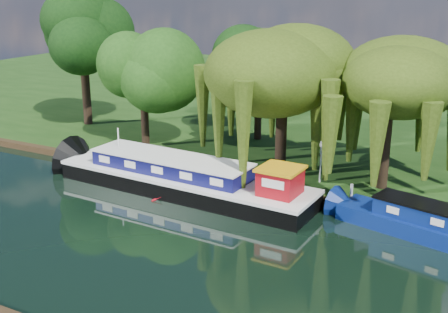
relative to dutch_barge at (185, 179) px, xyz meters
The scene contains 11 objects.
ground 8.92m from the dutch_barge, 44.57° to the right, with size 120.00×120.00×0.00m, color black.
far_bank 28.49m from the dutch_barge, 77.17° to the left, with size 120.00×52.00×0.45m, color black.
dutch_barge is the anchor object (origin of this frame).
red_dinghy 1.42m from the dutch_barge, 96.44° to the right, with size 1.91×2.67×0.55m, color maroon.
willow_left 8.63m from the dutch_barge, 50.93° to the left, with size 7.20×7.20×8.63m.
willow_right 12.65m from the dutch_barge, 26.90° to the left, with size 6.40×6.40×7.79m.
tree_far_left 10.37m from the dutch_barge, 140.44° to the left, with size 5.06×5.06×8.15m.
tree_far_back 18.74m from the dutch_barge, 149.51° to the left, with size 5.92×5.92×9.95m.
tree_far_mid 12.37m from the dutch_barge, 92.62° to the left, with size 4.74×4.74×7.75m.
lamppost 8.20m from the dutch_barge, 32.04° to the left, with size 0.36×0.36×2.56m.
mooring_posts 6.22m from the dutch_barge, 20.44° to the left, with size 19.16×0.16×1.00m.
Camera 1 is at (10.30, -20.11, 12.01)m, focal length 45.00 mm.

